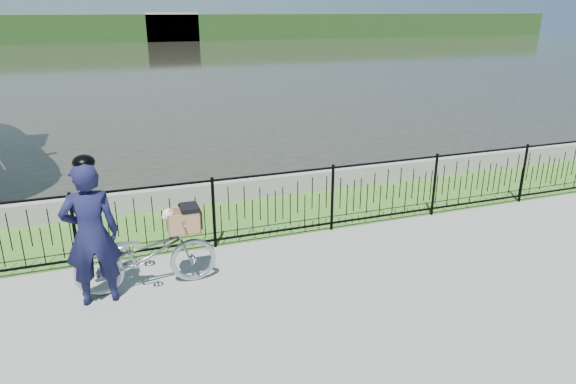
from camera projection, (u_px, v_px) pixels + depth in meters
name	position (u px, v px, depth m)	size (l,w,h in m)	color
ground	(313.00, 284.00, 6.99)	(120.00, 120.00, 0.00)	gray
grass_strip	(258.00, 216.00, 9.29)	(60.00, 2.00, 0.01)	#3E6D22
water	(136.00, 62.00, 36.25)	(120.00, 120.00, 0.00)	#29291F
quay_wall	(244.00, 189.00, 10.12)	(60.00, 0.30, 0.40)	gray
fence	(275.00, 205.00, 8.22)	(14.00, 0.06, 1.15)	black
far_treeline	(117.00, 28.00, 59.69)	(120.00, 6.00, 3.00)	#224319
far_building_right	(171.00, 27.00, 60.24)	(6.00, 3.00, 3.20)	#9F9280
bicycle_rig	(147.00, 254.00, 6.76)	(1.84, 0.64, 1.12)	#A1A6AC
cyclist	(91.00, 233.00, 6.28)	(0.69, 0.47, 1.93)	#131434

